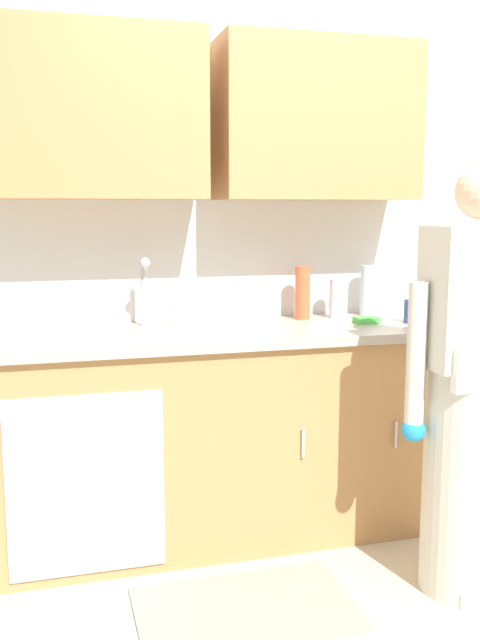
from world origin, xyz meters
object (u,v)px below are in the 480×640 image
object	(u,v)px
sink	(158,335)
bottle_water_tall	(303,293)
cup_by_sink	(412,311)
sponge	(367,320)
bottle_water_short	(369,291)
person_at_sink	(472,416)
bottle_cleaner_spray	(337,299)
knife_on_counter	(336,332)

from	to	relation	value
sink	bottle_water_tall	bearing A→B (deg)	12.83
cup_by_sink	sponge	size ratio (longest dim) A/B	0.99
bottle_water_tall	sponge	world-z (taller)	bottle_water_tall
bottle_water_short	person_at_sink	bearing A→B (deg)	-90.44
bottle_water_short	bottle_cleaner_spray	bearing A→B (deg)	-168.11
bottle_water_tall	sponge	bearing A→B (deg)	-40.54
bottle_water_tall	sponge	xyz separation A→B (m)	(0.24, -0.20, -0.11)
person_at_sink	knife_on_counter	bearing A→B (deg)	123.87
cup_by_sink	sink	bearing A→B (deg)	176.06
sink	knife_on_counter	distance (m)	0.76
person_at_sink	bottle_water_tall	distance (m)	1.03
bottle_water_tall	cup_by_sink	world-z (taller)	bottle_water_tall
sink	bottle_water_tall	world-z (taller)	sink
person_at_sink	bottle_water_short	world-z (taller)	person_at_sink
person_at_sink	bottle_water_short	size ratio (longest dim) A/B	6.59
bottle_cleaner_spray	cup_by_sink	bearing A→B (deg)	-39.69
bottle_water_short	knife_on_counter	bearing A→B (deg)	-129.70
sink	cup_by_sink	distance (m)	1.17
bottle_cleaner_spray	person_at_sink	bearing A→B (deg)	-78.51
sink	sponge	distance (m)	0.96
sink	bottle_water_tall	xyz separation A→B (m)	(0.72, 0.16, 0.14)
cup_by_sink	sponge	xyz separation A→B (m)	(-0.21, 0.04, -0.04)
bottle_water_short	sponge	xyz separation A→B (m)	(-0.12, -0.23, -0.11)
person_at_sink	cup_by_sink	distance (m)	0.72
sink	bottle_water_tall	distance (m)	0.75
bottle_water_short	knife_on_counter	xyz separation A→B (m)	(-0.34, -0.41, -0.12)
cup_by_sink	bottle_water_tall	bearing A→B (deg)	151.41
sponge	person_at_sink	bearing A→B (deg)	-80.95
bottle_water_short	cup_by_sink	bearing A→B (deg)	-71.17
sink	bottle_water_short	distance (m)	1.10
bottle_cleaner_spray	knife_on_counter	world-z (taller)	bottle_cleaner_spray
bottle_cleaner_spray	sponge	bearing A→B (deg)	-70.11
sink	bottle_water_short	world-z (taller)	sink
person_at_sink	sponge	distance (m)	0.74
bottle_water_tall	knife_on_counter	xyz separation A→B (m)	(0.01, -0.39, -0.12)
knife_on_counter	sink	bearing A→B (deg)	-77.78
sink	person_at_sink	world-z (taller)	person_at_sink
bottle_water_tall	sponge	distance (m)	0.33
sink	sponge	xyz separation A→B (m)	(0.96, -0.04, 0.03)
bottle_water_tall	bottle_water_short	xyz separation A→B (m)	(0.35, 0.03, -0.00)
sink	cup_by_sink	xyz separation A→B (m)	(1.16, -0.08, 0.07)
cup_by_sink	bottle_cleaner_spray	bearing A→B (deg)	140.31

